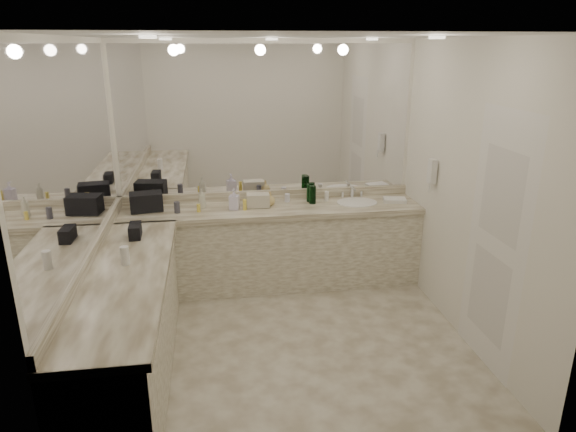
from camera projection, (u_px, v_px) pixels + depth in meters
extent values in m
plane|color=beige|center=(287.00, 342.00, 4.61)|extent=(3.20, 3.20, 0.00)
plane|color=white|center=(287.00, 36.00, 3.79)|extent=(3.20, 3.20, 0.00)
cube|color=silver|center=(267.00, 164.00, 5.61)|extent=(3.20, 0.02, 2.60)
cube|color=silver|center=(83.00, 213.00, 3.97)|extent=(0.02, 3.00, 2.60)
cube|color=silver|center=(470.00, 196.00, 4.43)|extent=(0.02, 3.00, 2.60)
cube|color=silver|center=(271.00, 248.00, 5.61)|extent=(3.20, 0.60, 0.84)
cube|color=beige|center=(271.00, 210.00, 5.45)|extent=(3.20, 0.64, 0.06)
cube|color=silver|center=(129.00, 329.00, 4.02)|extent=(0.60, 2.40, 0.84)
cube|color=beige|center=(124.00, 277.00, 3.87)|extent=(0.64, 2.42, 0.06)
cube|color=beige|center=(267.00, 195.00, 5.70)|extent=(3.20, 0.04, 0.10)
cube|color=beige|center=(91.00, 254.00, 4.09)|extent=(0.04, 3.00, 0.10)
cube|color=white|center=(266.00, 120.00, 5.44)|extent=(3.12, 0.01, 1.55)
cube|color=white|center=(77.00, 152.00, 3.83)|extent=(0.01, 2.92, 1.55)
cylinder|color=white|center=(357.00, 203.00, 5.59)|extent=(0.44, 0.44, 0.03)
cube|color=silver|center=(352.00, 191.00, 5.76)|extent=(0.24, 0.16, 0.14)
cube|color=white|center=(432.00, 171.00, 5.06)|extent=(0.06, 0.10, 0.24)
cube|color=white|center=(495.00, 244.00, 4.04)|extent=(0.02, 0.82, 2.10)
cube|color=black|center=(146.00, 202.00, 5.29)|extent=(0.35, 0.25, 0.19)
cube|color=black|center=(135.00, 231.00, 4.58)|extent=(0.11, 0.22, 0.12)
cube|color=beige|center=(258.00, 201.00, 5.42)|extent=(0.24, 0.16, 0.14)
cube|color=white|center=(395.00, 200.00, 5.61)|extent=(0.27, 0.21, 0.04)
cylinder|color=white|center=(125.00, 255.00, 4.00)|extent=(0.07, 0.07, 0.16)
imported|color=beige|center=(202.00, 199.00, 5.36)|extent=(0.09, 0.09, 0.21)
imported|color=silver|center=(234.00, 199.00, 5.33)|extent=(0.12, 0.12, 0.22)
imported|color=#DBC176|center=(270.00, 198.00, 5.48)|extent=(0.15, 0.15, 0.15)
cylinder|color=#0D4F17|center=(309.00, 193.00, 5.60)|extent=(0.06, 0.06, 0.20)
cylinder|color=#0D4F17|center=(313.00, 195.00, 5.53)|extent=(0.07, 0.07, 0.20)
cylinder|color=#0D4F17|center=(312.00, 192.00, 5.61)|extent=(0.07, 0.07, 0.21)
cylinder|color=white|center=(327.00, 196.00, 5.64)|extent=(0.05, 0.05, 0.11)
cylinder|color=#F2D84C|center=(153.00, 202.00, 5.39)|extent=(0.07, 0.07, 0.12)
cylinder|color=#F2D84C|center=(245.00, 205.00, 5.33)|extent=(0.04, 0.04, 0.11)
cylinder|color=#3F3F4C|center=(262.00, 198.00, 5.55)|extent=(0.05, 0.05, 0.12)
cylinder|color=#3F3F4C|center=(177.00, 207.00, 5.24)|extent=(0.06, 0.06, 0.12)
cylinder|color=#F2D84C|center=(199.00, 208.00, 5.27)|extent=(0.04, 0.04, 0.08)
cylinder|color=silver|center=(287.00, 198.00, 5.61)|extent=(0.06, 0.06, 0.09)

